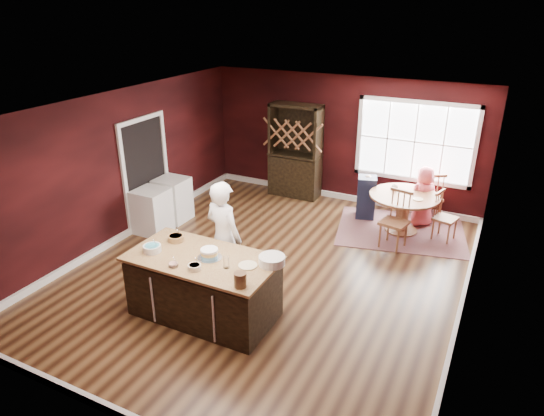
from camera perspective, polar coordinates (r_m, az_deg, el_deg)
The scene contains 28 objects.
room_shell at distance 7.49m, azimuth -0.26°, elevation 1.64°, with size 7.00×7.00×7.00m.
window at distance 10.16m, azimuth 16.46°, elevation 7.50°, with size 2.36×0.10×1.66m, color white, non-canonical shape.
doorway at distance 9.66m, azimuth -14.58°, elevation 3.92°, with size 0.08×1.26×2.13m, color white, non-canonical shape.
kitchen_island at distance 6.89m, azimuth -8.00°, elevation -9.25°, with size 2.05×1.07×0.92m.
dining_table at distance 9.48m, azimuth 15.22°, elevation 0.29°, with size 1.31×1.31×0.75m.
baker at distance 7.21m, azimuth -5.69°, elevation -3.48°, with size 0.64×0.42×1.77m, color white.
layer_cake at distance 6.58m, azimuth -7.38°, elevation -5.34°, with size 0.33×0.33×0.14m, color white, non-canonical shape.
bowl_blue at distance 6.90m, azimuth -13.91°, elevation -4.64°, with size 0.25×0.25×0.10m, color silver.
bowl_yellow at distance 7.12m, azimuth -11.24°, elevation -3.50°, with size 0.23×0.23×0.09m, color olive.
bowl_pink at distance 6.48m, azimuth -11.54°, elevation -6.56°, with size 0.14×0.14×0.05m, color white.
bowl_olive at distance 6.37m, azimuth -9.10°, elevation -6.86°, with size 0.17×0.17×0.07m, color beige.
drinking_glass at distance 6.32m, azimuth -5.42°, elevation -6.38°, with size 0.08×0.08×0.16m, color silver.
dinner_plate at distance 6.38m, azimuth -2.87°, elevation -6.76°, with size 0.25×0.25×0.02m, color beige.
white_tub at distance 6.39m, azimuth -0.01°, elevation -6.17°, with size 0.35×0.35×0.12m, color silver.
stoneware_crock at distance 5.93m, azimuth -3.76°, elevation -8.41°, with size 0.16×0.16×0.19m, color brown.
toy_figurine at distance 6.15m, azimuth -3.75°, elevation -7.70°, with size 0.05×0.05×0.09m, color yellow, non-canonical shape.
rug at distance 9.69m, azimuth 14.89°, elevation -2.58°, with size 2.36×1.83×0.01m, color brown.
chair_east at distance 9.41m, azimuth 19.78°, elevation -0.92°, with size 0.39×0.37×0.94m, color brown, non-canonical shape.
chair_south at distance 8.82m, azimuth 14.21°, elevation -1.39°, with size 0.45×0.43×1.07m, color brown, non-canonical shape.
chair_north at distance 10.20m, azimuth 18.10°, elevation 1.46°, with size 0.43×0.41×1.02m, color #915F30, non-canonical shape.
seated_woman at distance 9.84m, azimuth 17.37°, elevation 1.31°, with size 0.59×0.38×1.20m, color #E15563.
high_chair at distance 9.96m, azimuth 11.01°, elevation 1.34°, with size 0.37×0.37×0.91m, color #171E37, non-canonical shape.
toddler at distance 9.85m, azimuth 11.58°, elevation 3.26°, with size 0.18×0.14×0.26m, color #8CA5BF, non-canonical shape.
table_plate at distance 9.25m, azimuth 16.80°, elevation 1.00°, with size 0.19×0.19×0.01m, color beige.
table_cup at distance 9.58m, azimuth 14.24°, elevation 2.34°, with size 0.12×0.12×0.09m, color beige.
hutch at distance 10.75m, azimuth 2.76°, elevation 6.70°, with size 1.13×0.47×2.07m, color black.
washer at distance 9.44m, azimuth -13.93°, elevation -0.37°, with size 0.59×0.57×0.86m, color white.
dryer at distance 9.89m, azimuth -11.59°, elevation 1.01°, with size 0.60×0.58×0.87m, color silver.
Camera 1 is at (3.13, -6.21, 4.15)m, focal length 32.00 mm.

